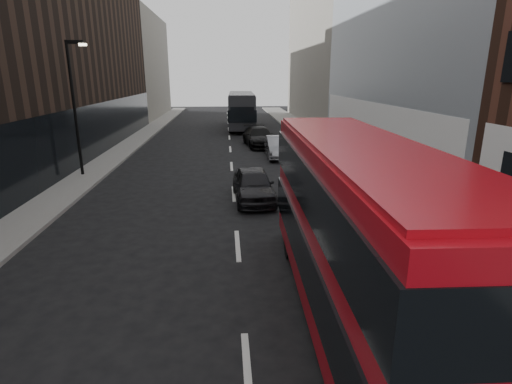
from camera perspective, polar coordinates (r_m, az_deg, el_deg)
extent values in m
cube|color=slate|center=(30.71, 10.54, 6.02)|extent=(3.00, 80.00, 0.15)
cube|color=slate|center=(30.68, -18.86, 5.41)|extent=(2.00, 80.00, 0.15)
cube|color=silver|center=(27.16, 16.27, 8.23)|extent=(0.35, 21.00, 3.80)
cube|color=slate|center=(49.77, 10.04, 20.21)|extent=(5.00, 24.00, 18.00)
cube|color=black|center=(36.03, -23.57, 17.55)|extent=(5.00, 24.00, 14.00)
cube|color=slate|center=(57.33, -16.29, 16.78)|extent=(5.00, 20.00, 13.00)
cylinder|color=black|center=(23.68, -24.48, 10.60)|extent=(0.16, 0.16, 7.00)
cube|color=black|center=(23.53, -24.53, 18.91)|extent=(0.90, 0.15, 0.18)
cube|color=#FFF2CC|center=(23.40, -23.53, 18.75)|extent=(0.35, 0.22, 0.12)
cube|color=#AC0A15|center=(9.03, 14.14, -5.12)|extent=(2.58, 10.13, 3.66)
cube|color=black|center=(9.26, 13.89, -8.56)|extent=(2.70, 10.19, 1.01)
cube|color=black|center=(8.73, 14.57, 0.77)|extent=(2.70, 10.19, 1.01)
cube|color=black|center=(13.84, 8.13, 0.73)|extent=(1.95, 0.14, 1.28)
cube|color=#AC0A15|center=(8.54, 15.00, 6.59)|extent=(2.47, 9.73, 0.12)
cylinder|color=black|center=(12.40, 4.91, -7.34)|extent=(0.30, 0.92, 0.92)
cylinder|color=black|center=(12.81, 13.83, -6.99)|extent=(0.30, 0.92, 0.92)
cube|color=black|center=(42.91, -2.10, 11.73)|extent=(2.86, 11.32, 3.17)
cube|color=black|center=(42.93, -2.10, 11.46)|extent=(2.98, 11.37, 1.13)
cube|color=black|center=(37.28, -1.98, 10.96)|extent=(2.18, 0.14, 1.43)
cube|color=black|center=(48.55, -2.19, 12.20)|extent=(2.18, 0.14, 1.43)
cube|color=black|center=(42.81, -2.12, 13.89)|extent=(2.75, 10.86, 0.12)
cylinder|color=black|center=(46.63, -3.55, 10.25)|extent=(0.33, 1.03, 1.02)
cylinder|color=black|center=(46.66, -0.73, 10.28)|extent=(0.33, 1.03, 1.02)
cylinder|color=black|center=(39.48, -3.67, 9.15)|extent=(0.33, 1.03, 1.02)
cylinder|color=black|center=(39.51, -0.35, 9.18)|extent=(0.33, 1.03, 1.02)
imported|color=black|center=(17.86, -0.38, 1.09)|extent=(1.90, 4.34, 1.45)
imported|color=gray|center=(27.53, 3.14, 6.45)|extent=(1.56, 4.34, 1.42)
imported|color=black|center=(31.93, 0.44, 7.90)|extent=(2.64, 5.33, 1.49)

